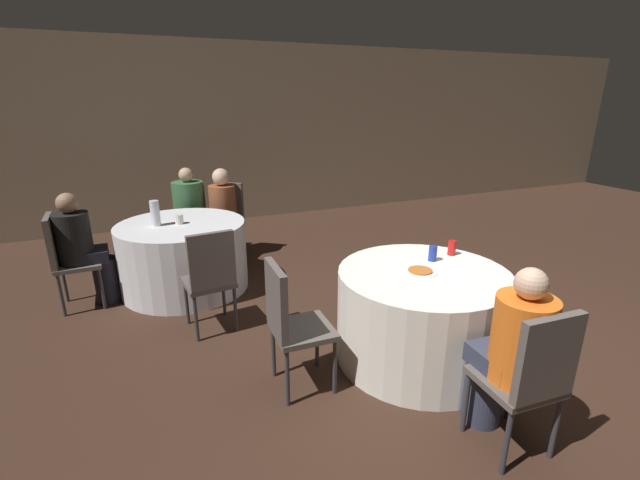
# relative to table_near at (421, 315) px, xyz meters

# --- Properties ---
(ground_plane) EXTENTS (16.00, 16.00, 0.00)m
(ground_plane) POSITION_rel_table_near_xyz_m (0.17, -0.14, -0.36)
(ground_plane) COLOR #382319
(wall_back) EXTENTS (16.00, 0.06, 2.80)m
(wall_back) POSITION_rel_table_near_xyz_m (0.17, 4.65, 1.04)
(wall_back) COLOR gray
(wall_back) RESTS_ON ground_plane
(table_near) EXTENTS (1.29, 1.29, 0.73)m
(table_near) POSITION_rel_table_near_xyz_m (0.00, 0.00, 0.00)
(table_near) COLOR white
(table_near) RESTS_ON ground_plane
(table_far) EXTENTS (1.31, 1.31, 0.73)m
(table_far) POSITION_rel_table_near_xyz_m (-1.54, 2.07, 0.00)
(table_far) COLOR silver
(table_far) RESTS_ON ground_plane
(chair_near_south) EXTENTS (0.42, 0.43, 0.94)m
(chair_near_south) POSITION_rel_table_near_xyz_m (-0.06, -1.06, 0.19)
(chair_near_south) COLOR #59514C
(chair_near_south) RESTS_ON ground_plane
(chair_near_west) EXTENTS (0.42, 0.41, 0.94)m
(chair_near_west) POSITION_rel_table_near_xyz_m (-1.06, 0.03, 0.19)
(chair_near_west) COLOR #59514C
(chair_near_west) RESTS_ON ground_plane
(chair_far_north) EXTENTS (0.47, 0.47, 0.94)m
(chair_far_north) POSITION_rel_table_near_xyz_m (-1.33, 3.12, 0.19)
(chair_far_north) COLOR #59514C
(chair_far_north) RESTS_ON ground_plane
(chair_far_west) EXTENTS (0.42, 0.42, 0.94)m
(chair_far_west) POSITION_rel_table_near_xyz_m (-2.61, 2.02, 0.19)
(chair_far_west) COLOR #59514C
(chair_far_west) RESTS_ON ground_plane
(chair_far_south) EXTENTS (0.44, 0.45, 0.94)m
(chair_far_south) POSITION_rel_table_near_xyz_m (-1.42, 1.00, 0.19)
(chair_far_south) COLOR #59514C
(chair_far_south) RESTS_ON ground_plane
(chair_far_northeast) EXTENTS (0.56, 0.56, 0.94)m
(chair_far_northeast) POSITION_rel_table_near_xyz_m (-0.90, 2.93, 0.19)
(chair_far_northeast) COLOR #59514C
(chair_far_northeast) RESTS_ON ground_plane
(person_orange_shirt) EXTENTS (0.33, 0.50, 1.13)m
(person_orange_shirt) POSITION_rel_table_near_xyz_m (-0.05, -0.89, 0.20)
(person_orange_shirt) COLOR #33384C
(person_orange_shirt) RESTS_ON ground_plane
(person_floral_shirt) EXTENTS (0.45, 0.48, 1.15)m
(person_floral_shirt) POSITION_rel_table_near_xyz_m (-1.00, 2.79, 0.22)
(person_floral_shirt) COLOR #33384C
(person_floral_shirt) RESTS_ON ground_plane
(person_black_shirt) EXTENTS (0.50, 0.32, 1.14)m
(person_black_shirt) POSITION_rel_table_near_xyz_m (-2.44, 2.03, 0.21)
(person_black_shirt) COLOR black
(person_black_shirt) RESTS_ON ground_plane
(person_green_jacket) EXTENTS (0.42, 0.52, 1.15)m
(person_green_jacket) POSITION_rel_table_near_xyz_m (-1.36, 2.96, 0.24)
(person_green_jacket) COLOR #33384C
(person_green_jacket) RESTS_ON ground_plane
(pizza_plate_near) EXTENTS (0.25, 0.25, 0.02)m
(pizza_plate_near) POSITION_rel_table_near_xyz_m (-0.03, 0.01, 0.37)
(pizza_plate_near) COLOR white
(pizza_plate_near) RESTS_ON table_near
(soda_can_red) EXTENTS (0.07, 0.07, 0.12)m
(soda_can_red) POSITION_rel_table_near_xyz_m (0.43, 0.22, 0.42)
(soda_can_red) COLOR red
(soda_can_red) RESTS_ON table_near
(soda_can_blue) EXTENTS (0.07, 0.07, 0.12)m
(soda_can_blue) POSITION_rel_table_near_xyz_m (0.20, 0.17, 0.42)
(soda_can_blue) COLOR #1E38A5
(soda_can_blue) RESTS_ON table_near
(bottle_far) EXTENTS (0.09, 0.09, 0.26)m
(bottle_far) POSITION_rel_table_near_xyz_m (-1.77, 2.07, 0.49)
(bottle_far) COLOR silver
(bottle_far) RESTS_ON table_far
(cup_far) EXTENTS (0.08, 0.08, 0.10)m
(cup_far) POSITION_rel_table_near_xyz_m (-1.55, 2.05, 0.41)
(cup_far) COLOR silver
(cup_far) RESTS_ON table_far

